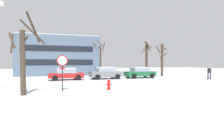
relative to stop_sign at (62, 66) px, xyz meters
The scene contains 13 objects.
ground_plane 3.18m from the stop_sign, 27.91° to the left, with size 120.00×120.00×0.00m, color white.
road_surface 5.29m from the stop_sign, 62.33° to the left, with size 80.00×8.36×0.00m.
stop_sign is the anchor object (origin of this frame).
fire_hydrant 3.68m from the stop_sign, ahead, with size 0.44×0.30×0.85m.
parked_car_red 9.53m from the stop_sign, 82.82° to the left, with size 4.16×2.08×1.42m.
parked_car_gray 11.20m from the stop_sign, 56.70° to the left, with size 4.08×2.15×1.51m.
parked_car_green 14.56m from the stop_sign, 40.37° to the left, with size 4.24×2.14×1.47m.
pedestrian_crossing 18.71m from the stop_sign, 13.81° to the left, with size 0.59×0.46×1.59m.
tree_near_corner 2.74m from the stop_sign, 157.19° to the right, with size 2.21×1.97×5.08m.
tree_far_mid 19.68m from the stop_sign, 35.79° to the left, with size 1.75×1.69×4.99m.
tree_far_right 19.15m from the stop_sign, 42.64° to the left, with size 1.83×1.86×5.44m.
tree_far_left 14.39m from the stop_sign, 63.51° to the left, with size 1.68×1.99×5.28m.
building_far_left 21.22m from the stop_sign, 87.26° to the left, with size 13.27×8.32×6.55m.
Camera 1 is at (-3.48, -15.55, 2.03)m, focal length 31.09 mm.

